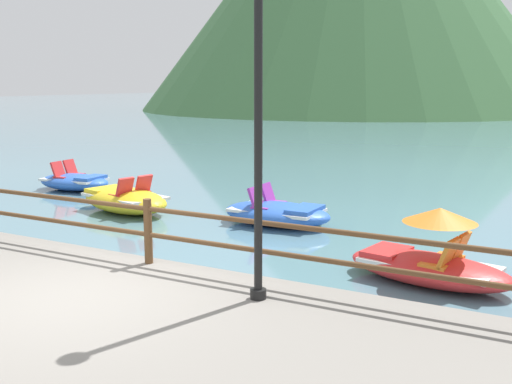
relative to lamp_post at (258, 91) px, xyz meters
The scene contains 7 objects.
ground_plane 39.17m from the lamp_post, 93.09° to the left, with size 200.00×200.00×0.00m, color slate.
dock_railing 2.90m from the lamp_post, 165.22° to the left, with size 23.92×0.12×0.95m.
lamp_post is the anchor object (origin of this frame).
pedal_boat_0 6.25m from the lamp_post, 114.26° to the left, with size 2.40×1.36×0.83m.
pedal_boat_1 11.47m from the lamp_post, 145.82° to the left, with size 2.23×1.39×0.82m.
pedal_boat_2 4.03m from the lamp_post, 63.11° to the left, with size 2.70×1.56×1.18m.
pedal_boat_3 8.03m from the lamp_post, 142.48° to the left, with size 2.79×1.87×0.89m.
Camera 1 is at (5.53, -5.34, 3.00)m, focal length 43.50 mm.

